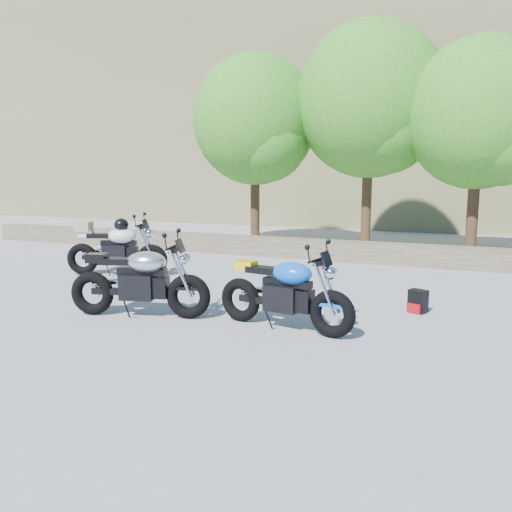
{
  "coord_description": "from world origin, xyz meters",
  "views": [
    {
      "loc": [
        3.56,
        -6.8,
        2.1
      ],
      "look_at": [
        0.2,
        1.0,
        0.75
      ],
      "focal_mm": 35.0,
      "sensor_mm": 36.0,
      "label": 1
    }
  ],
  "objects_px": {
    "white_bike": "(116,247)",
    "blue_bike": "(285,293)",
    "backpack": "(418,302)",
    "silver_bike": "(140,282)"
  },
  "relations": [
    {
      "from": "white_bike",
      "to": "backpack",
      "type": "xyz_separation_m",
      "value": [
        6.26,
        -0.56,
        -0.43
      ]
    },
    {
      "from": "silver_bike",
      "to": "blue_bike",
      "type": "relative_size",
      "value": 1.03
    },
    {
      "from": "backpack",
      "to": "white_bike",
      "type": "bearing_deg",
      "value": -162.46
    },
    {
      "from": "blue_bike",
      "to": "white_bike",
      "type": "bearing_deg",
      "value": 163.37
    },
    {
      "from": "white_bike",
      "to": "blue_bike",
      "type": "distance_m",
      "value": 5.14
    },
    {
      "from": "white_bike",
      "to": "backpack",
      "type": "height_order",
      "value": "white_bike"
    },
    {
      "from": "silver_bike",
      "to": "backpack",
      "type": "bearing_deg",
      "value": 11.22
    },
    {
      "from": "white_bike",
      "to": "blue_bike",
      "type": "height_order",
      "value": "white_bike"
    },
    {
      "from": "white_bike",
      "to": "backpack",
      "type": "relative_size",
      "value": 6.03
    },
    {
      "from": "white_bike",
      "to": "blue_bike",
      "type": "relative_size",
      "value": 1.04
    }
  ]
}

